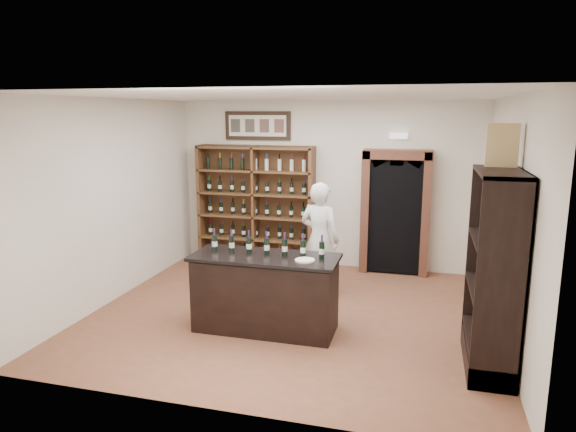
% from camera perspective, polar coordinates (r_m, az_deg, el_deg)
% --- Properties ---
extents(floor, '(5.50, 5.50, 0.00)m').
position_cam_1_polar(floor, '(7.38, 0.44, -10.79)').
color(floor, brown).
rests_on(floor, ground).
extents(ceiling, '(5.50, 5.50, 0.00)m').
position_cam_1_polar(ceiling, '(6.83, 0.48, 13.19)').
color(ceiling, white).
rests_on(ceiling, wall_back).
extents(wall_back, '(5.50, 0.04, 3.00)m').
position_cam_1_polar(wall_back, '(9.36, 4.33, 3.48)').
color(wall_back, silver).
rests_on(wall_back, ground).
extents(wall_left, '(0.04, 5.00, 3.00)m').
position_cam_1_polar(wall_left, '(8.08, -18.78, 1.63)').
color(wall_left, silver).
rests_on(wall_left, ground).
extents(wall_right, '(0.04, 5.00, 3.00)m').
position_cam_1_polar(wall_right, '(6.81, 23.46, -0.45)').
color(wall_right, silver).
rests_on(wall_right, ground).
extents(wine_shelf, '(2.20, 0.38, 2.20)m').
position_cam_1_polar(wine_shelf, '(9.59, -3.56, 1.26)').
color(wine_shelf, brown).
rests_on(wine_shelf, ground).
extents(framed_picture, '(1.25, 0.04, 0.52)m').
position_cam_1_polar(framed_picture, '(9.57, -3.40, 9.98)').
color(framed_picture, black).
rests_on(framed_picture, wall_back).
extents(arched_doorway, '(1.17, 0.35, 2.17)m').
position_cam_1_polar(arched_doorway, '(9.10, 11.84, 0.73)').
color(arched_doorway, black).
rests_on(arched_doorway, ground).
extents(emergency_light, '(0.30, 0.10, 0.10)m').
position_cam_1_polar(emergency_light, '(9.05, 12.21, 8.71)').
color(emergency_light, white).
rests_on(emergency_light, wall_back).
extents(tasting_counter, '(1.88, 0.78, 1.00)m').
position_cam_1_polar(tasting_counter, '(6.71, -2.53, -8.59)').
color(tasting_counter, black).
rests_on(tasting_counter, ground).
extents(counter_bottle_0, '(0.07, 0.07, 0.30)m').
position_cam_1_polar(counter_bottle_0, '(6.84, -8.15, -2.92)').
color(counter_bottle_0, black).
rests_on(counter_bottle_0, tasting_counter).
extents(counter_bottle_1, '(0.07, 0.07, 0.30)m').
position_cam_1_polar(counter_bottle_1, '(6.75, -6.28, -3.07)').
color(counter_bottle_1, black).
rests_on(counter_bottle_1, tasting_counter).
extents(counter_bottle_2, '(0.07, 0.07, 0.30)m').
position_cam_1_polar(counter_bottle_2, '(6.67, -4.35, -3.21)').
color(counter_bottle_2, black).
rests_on(counter_bottle_2, tasting_counter).
extents(counter_bottle_3, '(0.07, 0.07, 0.30)m').
position_cam_1_polar(counter_bottle_3, '(6.60, -2.38, -3.36)').
color(counter_bottle_3, black).
rests_on(counter_bottle_3, tasting_counter).
extents(counter_bottle_4, '(0.07, 0.07, 0.30)m').
position_cam_1_polar(counter_bottle_4, '(6.53, -0.37, -3.50)').
color(counter_bottle_4, black).
rests_on(counter_bottle_4, tasting_counter).
extents(counter_bottle_5, '(0.07, 0.07, 0.30)m').
position_cam_1_polar(counter_bottle_5, '(6.47, 1.68, -3.64)').
color(counter_bottle_5, black).
rests_on(counter_bottle_5, tasting_counter).
extents(counter_bottle_6, '(0.07, 0.07, 0.30)m').
position_cam_1_polar(counter_bottle_6, '(6.42, 3.77, -3.78)').
color(counter_bottle_6, black).
rests_on(counter_bottle_6, tasting_counter).
extents(side_cabinet, '(0.48, 1.20, 2.20)m').
position_cam_1_polar(side_cabinet, '(6.11, 21.97, -8.89)').
color(side_cabinet, black).
rests_on(side_cabinet, ground).
extents(shopkeeper, '(0.74, 0.58, 1.77)m').
position_cam_1_polar(shopkeeper, '(7.90, 3.54, -2.57)').
color(shopkeeper, silver).
rests_on(shopkeeper, ground).
extents(plate, '(0.24, 0.24, 0.02)m').
position_cam_1_polar(plate, '(6.32, 1.89, -4.94)').
color(plate, silver).
rests_on(plate, tasting_counter).
extents(wine_crate, '(0.35, 0.16, 0.48)m').
position_cam_1_polar(wine_crate, '(6.17, 22.70, 7.29)').
color(wine_crate, tan).
rests_on(wine_crate, side_cabinet).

